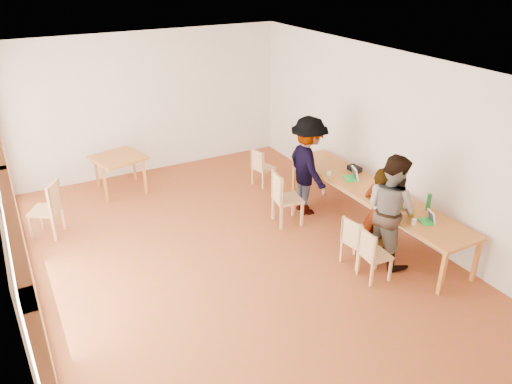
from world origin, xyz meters
The scene contains 25 objects.
ground centered at (0.00, 0.00, 0.00)m, with size 8.00×8.00×0.00m, color #9B4625.
wall_back centered at (0.00, 4.00, 1.50)m, with size 6.00×0.10×3.00m, color beige.
wall_front centered at (0.00, -4.00, 1.50)m, with size 6.00×0.10×3.00m, color beige.
wall_right centered at (3.00, 0.00, 1.50)m, with size 0.10×8.00×3.00m, color beige.
window_wall centered at (-2.96, 0.00, 1.50)m, with size 0.10×8.00×3.00m, color white.
ceiling centered at (0.00, 0.00, 3.02)m, with size 6.00×8.00×0.04m, color white.
communal_table centered at (2.50, -0.41, 0.70)m, with size 0.80×4.00×0.75m.
side_table centered at (-0.94, 3.20, 0.67)m, with size 0.90×0.90×0.75m.
chair_near centered at (1.53, -1.16, 0.50)m, with size 0.44×0.44×0.43m.
chair_mid centered at (1.51, -1.58, 0.51)m, with size 0.41×0.41×0.44m.
chair_far centered at (1.24, 0.48, 0.60)m, with size 0.52×0.52×0.52m.
chair_empty centered at (1.67, 2.07, 0.49)m, with size 0.45×0.45×0.43m.
chair_spare centered at (-2.41, 1.99, 0.60)m, with size 0.63×0.63×0.52m.
person_near centered at (2.01, -1.14, 0.77)m, with size 0.56×0.37×1.54m, color gray.
person_mid centered at (2.08, -1.29, 0.89)m, with size 0.87×0.68×1.79m, color gray.
person_far centered at (1.89, 0.67, 0.92)m, with size 1.19×0.68×1.84m, color gray.
laptop_near centered at (2.50, -1.67, 0.80)m, with size 0.25×0.27×0.19m.
laptop_mid centered at (2.46, -1.05, 0.80)m, with size 0.25×0.27×0.19m.
laptop_far centered at (2.48, 0.13, 0.81)m, with size 0.30×0.32×0.22m.
yellow_mug centered at (2.43, -1.38, 0.80)m, with size 0.12×0.12×0.10m, color #CCD00D.
green_bottle centered at (2.79, -1.38, 0.89)m, with size 0.07×0.07×0.28m, color #1D7E35.
clear_glass centered at (2.25, -1.62, 0.80)m, with size 0.07×0.07×0.09m, color silver.
condiment_cup centered at (2.22, 0.48, 0.78)m, with size 0.08×0.08×0.06m, color white.
pink_phone centered at (2.55, -0.66, 0.76)m, with size 0.05×0.10×0.01m, color #D64D8D.
black_pouch centered at (2.75, 0.40, 0.80)m, with size 0.16×0.26×0.09m, color black.
Camera 1 is at (-2.88, -6.21, 4.42)m, focal length 35.00 mm.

